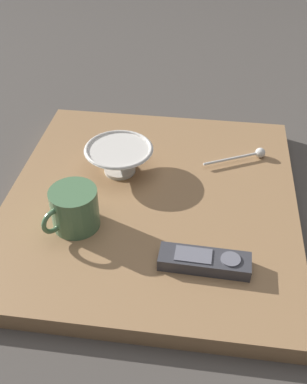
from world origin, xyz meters
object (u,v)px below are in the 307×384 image
(cereal_bowl, at_px, (119,158))
(tv_remote_near, at_px, (205,261))
(coffee_mug, at_px, (74,209))
(teaspoon, at_px, (252,154))

(cereal_bowl, bearing_deg, tv_remote_near, -141.74)
(coffee_mug, relative_size, teaspoon, 0.79)
(coffee_mug, height_order, tv_remote_near, coffee_mug)
(cereal_bowl, xyz_separation_m, teaspoon, (0.09, -0.29, -0.02))
(cereal_bowl, height_order, teaspoon, cereal_bowl)
(coffee_mug, xyz_separation_m, tv_remote_near, (-0.07, -0.25, -0.03))
(cereal_bowl, height_order, tv_remote_near, cereal_bowl)
(coffee_mug, distance_m, tv_remote_near, 0.26)
(tv_remote_near, bearing_deg, cereal_bowl, 38.26)
(teaspoon, relative_size, tv_remote_near, 0.87)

